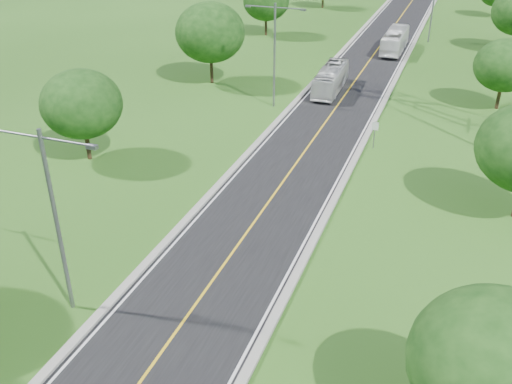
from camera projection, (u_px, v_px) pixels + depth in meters
ground at (362, 72)px, 67.77m from camera, size 260.00×260.00×0.00m
road at (371, 59)px, 72.72m from camera, size 8.00×150.00×0.06m
curb_left at (338, 55)px, 73.97m from camera, size 0.50×150.00×0.22m
curb_right at (405, 62)px, 71.39m from camera, size 0.50×150.00×0.22m
speed_limit_sign at (375, 131)px, 47.23m from camera, size 0.55×0.09×2.40m
streetlight_near_left at (54, 208)px, 27.09m from camera, size 5.90×0.25×10.00m
streetlight_mid_left at (275, 47)px, 54.38m from camera, size 5.90×0.25×10.00m
tree_lb at (82, 104)px, 43.98m from camera, size 6.30×6.30×7.33m
tree_lc at (210, 32)px, 61.43m from camera, size 7.56×7.56×8.79m
tree_ld at (266, 1)px, 82.17m from camera, size 6.72×6.72×7.82m
tree_ra at (497, 365)px, 19.97m from camera, size 6.30×6.30×7.33m
tree_rc at (505, 66)px, 54.54m from camera, size 5.88×5.88×6.84m
bus_outbound at (395, 40)px, 75.38m from camera, size 2.42×10.30×2.87m
bus_inbound at (331, 79)px, 60.66m from camera, size 2.55×9.49×2.62m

